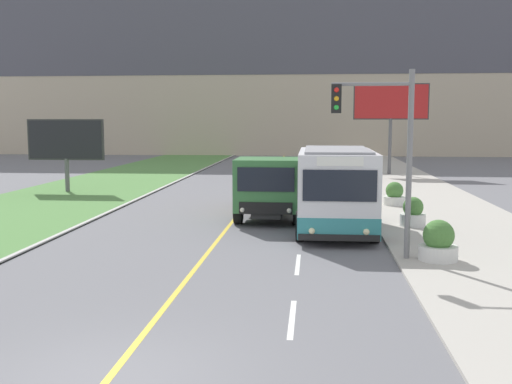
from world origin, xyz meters
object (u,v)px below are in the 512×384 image
object	(u,v)px
planter_round_second	(413,213)
city_bus	(336,191)
dump_truck	(270,188)
traffic_light_mast	(385,140)
billboard_large	(391,105)
planter_round_near	(438,243)
planter_round_third	(394,195)
car_distant	(329,169)
billboard_small	(66,141)

from	to	relation	value
planter_round_second	city_bus	bearing A→B (deg)	-155.47
dump_truck	planter_round_second	world-z (taller)	dump_truck
traffic_light_mast	planter_round_second	xyz separation A→B (m)	(1.71, 5.31, -2.89)
billboard_large	planter_round_second	xyz separation A→B (m)	(-1.80, -21.52, -4.48)
dump_truck	planter_round_second	xyz separation A→B (m)	(5.42, -1.41, -0.71)
dump_truck	traffic_light_mast	distance (m)	7.98
planter_round_near	planter_round_second	bearing A→B (deg)	88.03
traffic_light_mast	planter_round_near	world-z (taller)	traffic_light_mast
dump_truck	planter_round_third	size ratio (longest dim) A/B	6.35
car_distant	planter_round_near	world-z (taller)	car_distant
car_distant	planter_round_third	bearing A→B (deg)	-78.04
billboard_small	planter_round_second	world-z (taller)	billboard_small
planter_round_third	billboard_large	bearing A→B (deg)	83.76
dump_truck	planter_round_near	distance (m)	8.69
dump_truck	billboard_large	size ratio (longest dim) A/B	1.04
planter_round_second	billboard_small	bearing A→B (deg)	151.09
traffic_light_mast	planter_round_near	size ratio (longest dim) A/B	4.69
city_bus	dump_truck	size ratio (longest dim) A/B	0.81
billboard_large	planter_round_second	size ratio (longest dim) A/B	6.06
traffic_light_mast	planter_round_second	distance (m)	6.29
planter_round_second	car_distant	bearing A→B (deg)	98.27
car_distant	planter_round_third	size ratio (longest dim) A/B	4.01
dump_truck	billboard_small	xyz separation A→B (m)	(-11.87, 8.14, 1.54)
planter_round_third	car_distant	bearing A→B (deg)	101.96
planter_round_near	planter_round_third	world-z (taller)	planter_round_near
billboard_large	planter_round_near	world-z (taller)	billboard_large
city_bus	dump_truck	distance (m)	3.73
dump_truck	billboard_large	distance (m)	21.70
billboard_small	planter_round_near	distance (m)	22.88
dump_truck	car_distant	distance (m)	17.06
dump_truck	planter_round_second	bearing A→B (deg)	-14.58
billboard_small	planter_round_near	world-z (taller)	billboard_small
city_bus	car_distant	xyz separation A→B (m)	(0.24, 19.56, -0.83)
city_bus	traffic_light_mast	distance (m)	4.59
car_distant	traffic_light_mast	size ratio (longest dim) A/B	0.80
billboard_large	planter_round_third	size ratio (longest dim) A/B	6.11
car_distant	billboard_large	xyz separation A→B (m)	(4.45, 3.28, 4.34)
city_bus	dump_truck	bearing A→B (deg)	132.83
billboard_large	planter_round_third	world-z (taller)	billboard_large
car_distant	billboard_large	size ratio (longest dim) A/B	0.66
billboard_large	billboard_small	xyz separation A→B (m)	(-19.09, -11.97, -2.23)
traffic_light_mast	planter_round_third	distance (m)	11.32
billboard_small	planter_round_third	bearing A→B (deg)	-13.17
city_bus	planter_round_third	xyz separation A→B (m)	(2.94, 6.81, -0.97)
car_distant	billboard_small	bearing A→B (deg)	-149.30
planter_round_third	billboard_small	bearing A→B (deg)	166.83
dump_truck	planter_round_third	distance (m)	6.86
car_distant	billboard_small	distance (m)	17.16
billboard_small	planter_round_near	size ratio (longest dim) A/B	3.74
billboard_large	billboard_small	distance (m)	22.65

